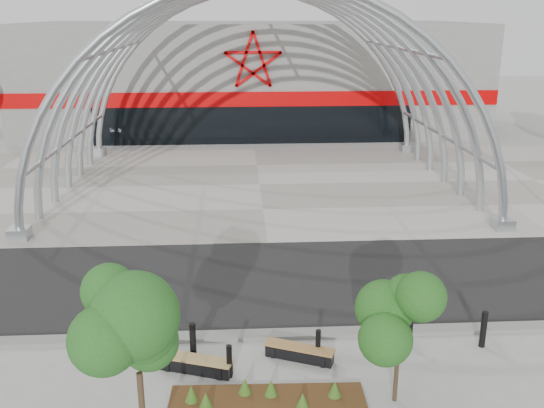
# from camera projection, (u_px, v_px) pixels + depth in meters

# --- Properties ---
(ground) EXTENTS (140.00, 140.00, 0.00)m
(ground) POSITION_uv_depth(u_px,v_px,m) (280.00, 332.00, 17.47)
(ground) COLOR gray
(ground) RESTS_ON ground
(road) EXTENTS (140.00, 7.00, 0.02)m
(road) POSITION_uv_depth(u_px,v_px,m) (273.00, 280.00, 20.79)
(road) COLOR black
(road) RESTS_ON ground
(forecourt) EXTENTS (60.00, 17.00, 0.04)m
(forecourt) POSITION_uv_depth(u_px,v_px,m) (260.00, 185.00, 32.20)
(forecourt) COLOR gray
(forecourt) RESTS_ON ground
(kerb) EXTENTS (60.00, 0.50, 0.12)m
(kerb) POSITION_uv_depth(u_px,v_px,m) (281.00, 334.00, 17.21)
(kerb) COLOR slate
(kerb) RESTS_ON ground
(arena_building) EXTENTS (34.00, 15.24, 8.00)m
(arena_building) POSITION_uv_depth(u_px,v_px,m) (251.00, 75.00, 48.07)
(arena_building) COLOR slate
(arena_building) RESTS_ON ground
(vault_canopy) EXTENTS (20.80, 15.80, 20.36)m
(vault_canopy) POSITION_uv_depth(u_px,v_px,m) (260.00, 185.00, 32.20)
(vault_canopy) COLOR #A0A6AA
(vault_canopy) RESTS_ON ground
(planting_bed) EXTENTS (4.67, 1.55, 0.49)m
(planting_bed) POSITION_uv_depth(u_px,v_px,m) (265.00, 400.00, 14.21)
(planting_bed) COLOR #3B250E
(planting_bed) RESTS_ON ground
(street_tree_0) EXTENTS (1.77, 1.77, 4.03)m
(street_tree_0) POSITION_uv_depth(u_px,v_px,m) (136.00, 335.00, 11.61)
(street_tree_0) COLOR #312615
(street_tree_0) RESTS_ON ground
(street_tree_1) EXTENTS (1.33, 1.33, 3.16)m
(street_tree_1) POSITION_uv_depth(u_px,v_px,m) (401.00, 315.00, 13.71)
(street_tree_1) COLOR black
(street_tree_1) RESTS_ON ground
(bench_0) EXTENTS (1.98, 1.04, 0.41)m
(bench_0) POSITION_uv_depth(u_px,v_px,m) (196.00, 365.00, 15.47)
(bench_0) COLOR black
(bench_0) RESTS_ON ground
(bench_1) EXTENTS (1.88, 1.09, 0.39)m
(bench_1) POSITION_uv_depth(u_px,v_px,m) (299.00, 353.00, 16.03)
(bench_1) COLOR black
(bench_1) RESTS_ON ground
(bollard_0) EXTENTS (0.17, 0.17, 1.08)m
(bollard_0) POSITION_uv_depth(u_px,v_px,m) (193.00, 342.00, 15.90)
(bollard_0) COLOR black
(bollard_0) RESTS_ON ground
(bollard_1) EXTENTS (0.14, 0.14, 0.90)m
(bollard_1) POSITION_uv_depth(u_px,v_px,m) (229.00, 361.00, 15.17)
(bollard_1) COLOR black
(bollard_1) RESTS_ON ground
(bollard_2) EXTENTS (0.14, 0.14, 0.85)m
(bollard_2) POSITION_uv_depth(u_px,v_px,m) (318.00, 345.00, 15.97)
(bollard_2) COLOR black
(bollard_2) RESTS_ON ground
(bollard_3) EXTENTS (0.16, 0.16, 1.03)m
(bollard_3) POSITION_uv_depth(u_px,v_px,m) (410.00, 330.00, 16.54)
(bollard_3) COLOR black
(bollard_3) RESTS_ON ground
(bollard_4) EXTENTS (0.17, 0.17, 1.06)m
(bollard_4) POSITION_uv_depth(u_px,v_px,m) (483.00, 329.00, 16.55)
(bollard_4) COLOR black
(bollard_4) RESTS_ON ground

